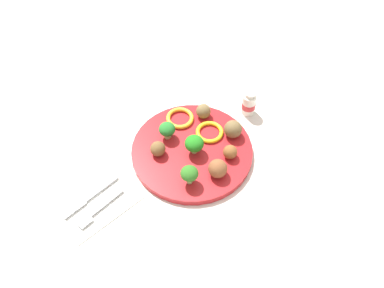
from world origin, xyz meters
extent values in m
plane|color=silver|center=(0.00, 0.00, 0.00)|extent=(4.00, 4.00, 0.00)
cylinder|color=red|center=(0.00, 0.00, 0.01)|extent=(0.28, 0.28, 0.02)
cylinder|color=#9FD077|center=(0.00, 0.01, 0.02)|extent=(0.01, 0.01, 0.01)
ellipsoid|color=#217D1D|center=(0.00, 0.01, 0.05)|extent=(0.04, 0.04, 0.03)
cylinder|color=#ADBD74|center=(0.02, -0.07, 0.02)|extent=(0.02, 0.02, 0.01)
ellipsoid|color=#26762B|center=(0.02, -0.07, 0.04)|extent=(0.04, 0.04, 0.03)
cylinder|color=#A5BE72|center=(0.06, 0.07, 0.03)|extent=(0.01, 0.01, 0.02)
ellipsoid|color=#2F6F22|center=(0.06, 0.07, 0.05)|extent=(0.04, 0.04, 0.03)
sphere|color=brown|center=(-0.05, 0.07, 0.03)|extent=(0.03, 0.03, 0.03)
sphere|color=brown|center=(0.07, -0.04, 0.03)|extent=(0.03, 0.03, 0.03)
sphere|color=brown|center=(0.00, 0.09, 0.04)|extent=(0.04, 0.04, 0.04)
sphere|color=brown|center=(-0.09, -0.06, 0.03)|extent=(0.04, 0.04, 0.04)
sphere|color=brown|center=(-0.10, 0.03, 0.04)|extent=(0.04, 0.04, 0.04)
torus|color=yellow|center=(-0.06, -0.01, 0.02)|extent=(0.09, 0.09, 0.01)
torus|color=yellow|center=(-0.04, -0.09, 0.02)|extent=(0.09, 0.09, 0.01)
cube|color=white|center=(0.24, -0.03, 0.00)|extent=(0.18, 0.13, 0.01)
cube|color=silver|center=(0.23, -0.01, 0.01)|extent=(0.09, 0.02, 0.01)
cube|color=silver|center=(0.29, 0.00, 0.01)|extent=(0.03, 0.03, 0.01)
cube|color=silver|center=(0.22, -0.05, 0.01)|extent=(0.09, 0.02, 0.01)
cube|color=silver|center=(0.29, -0.04, 0.01)|extent=(0.06, 0.02, 0.01)
cylinder|color=white|center=(-0.19, -0.01, 0.03)|extent=(0.03, 0.03, 0.06)
cylinder|color=red|center=(-0.19, -0.01, 0.03)|extent=(0.03, 0.03, 0.02)
cylinder|color=silver|center=(-0.19, -0.01, 0.06)|extent=(0.02, 0.02, 0.01)
camera|label=1|loc=(0.40, 0.49, 0.84)|focal=42.15mm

